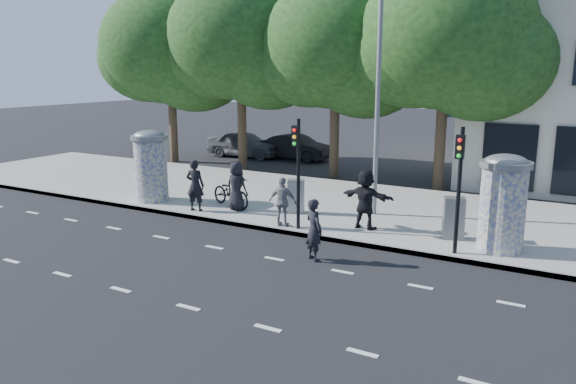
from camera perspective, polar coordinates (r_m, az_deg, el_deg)
The scene contains 24 objects.
ground at distance 14.09m, azimuth -4.34°, elevation -8.44°, with size 120.00×120.00×0.00m, color black.
sidewalk at distance 20.43m, azimuth 7.41°, elevation -1.64°, with size 40.00×8.00×0.15m, color gray.
curb at distance 16.96m, azimuth 2.34°, elevation -4.49°, with size 40.00×0.10×0.16m, color slate.
lane_dash_near at distance 12.46m, azimuth -10.08°, elevation -11.47°, with size 32.00×0.12×0.01m, color silver.
lane_dash_far at distance 15.20m, azimuth -1.39°, elevation -6.81°, with size 32.00×0.12×0.01m, color silver.
ad_column_left at distance 21.49m, azimuth -13.77°, elevation 2.79°, with size 1.36×1.36×2.65m.
ad_column_right at distance 16.13m, azimuth 21.01°, elevation -0.84°, with size 1.36×1.36×2.65m.
traffic_pole_near at distance 16.95m, azimuth 0.98°, elevation 3.00°, with size 0.22×0.31×3.40m.
traffic_pole_far at distance 15.29m, azimuth 16.99°, elevation 1.41°, with size 0.22×0.31×3.40m.
street_lamp at distance 18.73m, azimuth 9.11°, elevation 11.63°, with size 0.25×0.93×8.00m.
tree_far_left at distance 31.05m, azimuth -11.94°, elevation 14.37°, with size 7.20×7.20×9.26m.
tree_mid_left at distance 28.32m, azimuth -4.84°, elevation 15.42°, with size 7.20×7.20×9.57m.
tree_near_left at distance 26.01m, azimuth 4.90°, elevation 14.73°, with size 6.80×6.80×8.97m.
tree_center at distance 23.97m, azimuth 15.81°, elevation 15.11°, with size 7.00×7.00×9.30m.
ped_a at distance 19.61m, azimuth -5.25°, elevation 0.61°, with size 0.84×0.55×1.71m, color black.
ped_b at distance 19.68m, azimuth -9.41°, elevation 0.67°, with size 0.66×0.43×1.80m, color black.
ped_e at distance 17.52m, azimuth -0.53°, elevation -1.02°, with size 0.92×0.52×1.56m, color gray.
ped_f at distance 17.40m, azimuth 7.89°, elevation -0.73°, with size 1.72×0.62×1.86m, color black.
man_road at distance 14.89m, azimuth 2.65°, elevation -3.84°, with size 0.61×0.40×1.68m, color black.
bicycle at distance 20.20m, azimuth -5.81°, elevation -0.04°, with size 1.96×0.68×1.03m, color black.
cabinet_left at distance 19.25m, azimuth 0.81°, elevation -0.40°, with size 0.56×0.40×1.16m, color gray.
cabinet_right at distance 16.99m, azimuth 16.48°, elevation -2.56°, with size 0.59×0.43×1.23m, color slate.
car_left at distance 32.50m, azimuth -4.45°, elevation 4.89°, with size 4.41×1.77×1.50m, color #4B4E52.
car_mid at distance 31.49m, azimuth 0.86°, elevation 4.57°, with size 4.18×1.46×1.38m, color black.
Camera 1 is at (7.38, -10.90, 5.02)m, focal length 35.00 mm.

